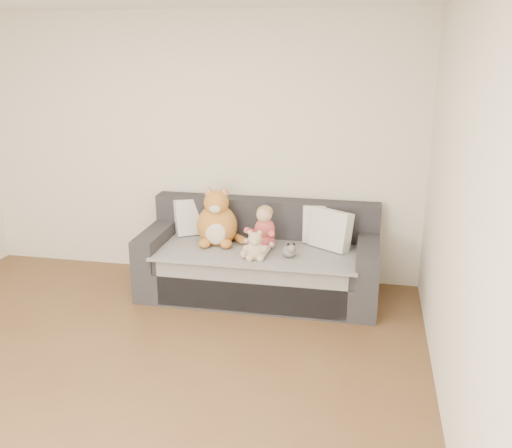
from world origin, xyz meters
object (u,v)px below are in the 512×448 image
at_px(toddler, 263,232).
at_px(teddy_bear, 255,248).
at_px(sippy_cup, 257,248).
at_px(sofa, 260,262).
at_px(plush_cat, 217,222).

distance_m(toddler, teddy_bear, 0.26).
bearing_deg(sippy_cup, teddy_bear, -88.61).
height_order(sofa, toddler, toddler).
xyz_separation_m(sofa, plush_cat, (-0.41, -0.01, 0.38)).
relative_size(sofa, sippy_cup, 17.54).
distance_m(toddler, plush_cat, 0.47).
height_order(sofa, sippy_cup, sofa).
bearing_deg(toddler, sofa, 127.51).
relative_size(teddy_bear, sippy_cup, 2.18).
relative_size(toddler, teddy_bear, 1.58).
bearing_deg(teddy_bear, sofa, 83.76).
bearing_deg(sippy_cup, toddler, 78.38).
bearing_deg(sofa, teddy_bear, -86.39).
distance_m(plush_cat, teddy_bear, 0.56).
height_order(toddler, sippy_cup, toddler).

